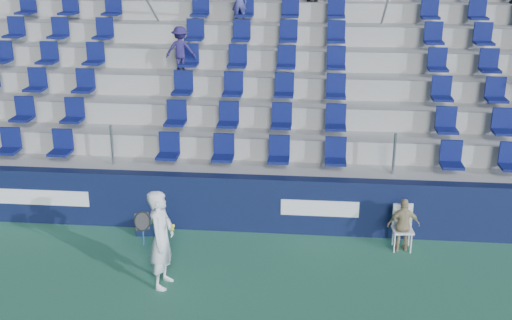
{
  "coord_description": "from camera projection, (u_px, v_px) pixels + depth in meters",
  "views": [
    {
      "loc": [
        1.37,
        -9.17,
        5.97
      ],
      "look_at": [
        0.2,
        2.8,
        1.7
      ],
      "focal_mm": 45.0,
      "sensor_mm": 36.0,
      "label": 1
    }
  ],
  "objects": [
    {
      "name": "ground",
      "position": [
        228.0,
        311.0,
        10.72
      ],
      "size": [
        70.0,
        70.0,
        0.0
      ],
      "primitive_type": "plane",
      "color": "#2E6D51",
      "rests_on": "ground"
    },
    {
      "name": "sponsor_wall",
      "position": [
        248.0,
        203.0,
        13.47
      ],
      "size": [
        24.0,
        0.32,
        1.2
      ],
      "color": "#0F173A",
      "rests_on": "ground"
    },
    {
      "name": "grandstand",
      "position": [
        268.0,
        80.0,
        17.74
      ],
      "size": [
        24.0,
        8.17,
        6.63
      ],
      "color": "#9E9E99",
      "rests_on": "ground"
    },
    {
      "name": "tennis_player",
      "position": [
        161.0,
        239.0,
        11.21
      ],
      "size": [
        0.69,
        0.71,
        1.82
      ],
      "color": "white",
      "rests_on": "ground"
    },
    {
      "name": "line_judge_chair",
      "position": [
        402.0,
        223.0,
        12.74
      ],
      "size": [
        0.43,
        0.44,
        0.91
      ],
      "color": "white",
      "rests_on": "ground"
    },
    {
      "name": "line_judge",
      "position": [
        403.0,
        225.0,
        12.59
      ],
      "size": [
        0.67,
        0.34,
        1.1
      ],
      "primitive_type": "imported",
      "rotation": [
        0.0,
        0.0,
        3.26
      ],
      "color": "tan",
      "rests_on": "ground"
    },
    {
      "name": "ball_bin",
      "position": [
        148.0,
        227.0,
        13.44
      ],
      "size": [
        0.51,
        0.36,
        0.27
      ],
      "color": "#0E1835",
      "rests_on": "ground"
    }
  ]
}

